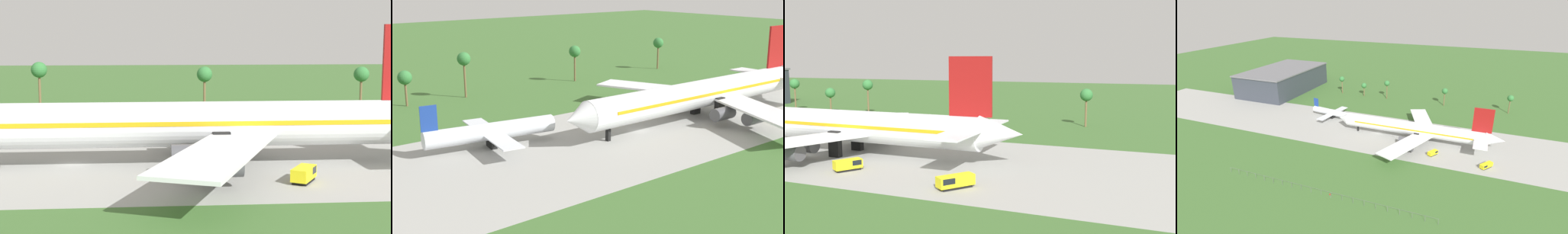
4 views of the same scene
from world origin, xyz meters
TOP-DOWN VIEW (x-y plane):
  - jet_airliner at (19.23, -1.27)m, footprint 78.57×60.71m
  - baggage_tug at (51.74, -15.57)m, footprint 5.05×5.82m
  - fuel_truck at (30.15, -12.54)m, footprint 4.15×5.05m
  - palm_tree_row at (-1.01, 53.57)m, footprint 111.32×3.60m

SIDE VIEW (x-z plane):
  - fuel_truck at x=30.15m, z-range 0.10..2.03m
  - baggage_tug at x=51.74m, z-range 0.10..2.11m
  - jet_airliner at x=19.23m, z-range -4.12..15.64m
  - palm_tree_row at x=-1.01m, z-range 2.91..15.28m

